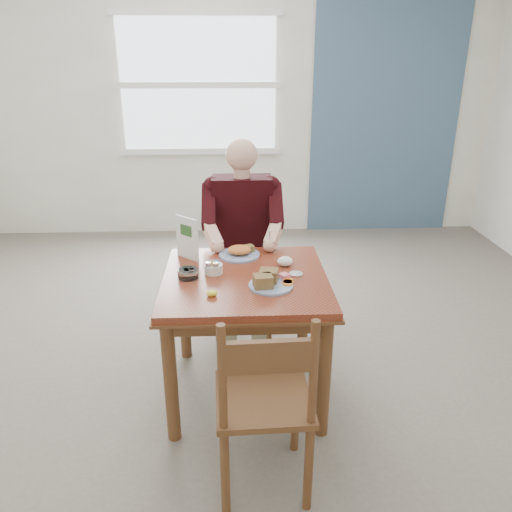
{
  "coord_description": "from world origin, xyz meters",
  "views": [
    {
      "loc": [
        -0.06,
        -2.5,
        1.88
      ],
      "look_at": [
        0.06,
        0.0,
        0.87
      ],
      "focal_mm": 35.0,
      "sensor_mm": 36.0,
      "label": 1
    }
  ],
  "objects_px": {
    "chair_near": "(264,403)",
    "diner": "(242,226)",
    "near_plate": "(269,281)",
    "chair_far": "(243,266)",
    "far_plate": "(240,252)",
    "table": "(245,295)"
  },
  "relations": [
    {
      "from": "diner",
      "to": "near_plate",
      "type": "height_order",
      "value": "diner"
    },
    {
      "from": "far_plate",
      "to": "diner",
      "type": "bearing_deg",
      "value": 86.66
    },
    {
      "from": "far_plate",
      "to": "table",
      "type": "bearing_deg",
      "value": -85.71
    },
    {
      "from": "chair_near",
      "to": "near_plate",
      "type": "xyz_separation_m",
      "value": [
        0.06,
        0.61,
        0.3
      ]
    },
    {
      "from": "chair_near",
      "to": "far_plate",
      "type": "height_order",
      "value": "chair_near"
    },
    {
      "from": "chair_near",
      "to": "far_plate",
      "type": "xyz_separation_m",
      "value": [
        -0.08,
        1.04,
        0.3
      ]
    },
    {
      "from": "diner",
      "to": "far_plate",
      "type": "relative_size",
      "value": 4.27
    },
    {
      "from": "diner",
      "to": "far_plate",
      "type": "height_order",
      "value": "diner"
    },
    {
      "from": "table",
      "to": "far_plate",
      "type": "distance_m",
      "value": 0.34
    },
    {
      "from": "diner",
      "to": "far_plate",
      "type": "distance_m",
      "value": 0.4
    },
    {
      "from": "chair_far",
      "to": "chair_near",
      "type": "xyz_separation_m",
      "value": [
        0.06,
        -1.53,
        0.0
      ]
    },
    {
      "from": "table",
      "to": "diner",
      "type": "relative_size",
      "value": 0.66
    },
    {
      "from": "chair_far",
      "to": "table",
      "type": "bearing_deg",
      "value": -90.0
    },
    {
      "from": "chair_far",
      "to": "diner",
      "type": "xyz_separation_m",
      "value": [
        0.0,
        -0.09,
        0.33
      ]
    },
    {
      "from": "chair_far",
      "to": "near_plate",
      "type": "bearing_deg",
      "value": -82.49
    },
    {
      "from": "chair_far",
      "to": "chair_near",
      "type": "bearing_deg",
      "value": -87.71
    },
    {
      "from": "chair_near",
      "to": "diner",
      "type": "relative_size",
      "value": 0.69
    },
    {
      "from": "table",
      "to": "near_plate",
      "type": "distance_m",
      "value": 0.23
    },
    {
      "from": "chair_far",
      "to": "diner",
      "type": "distance_m",
      "value": 0.34
    },
    {
      "from": "chair_near",
      "to": "chair_far",
      "type": "bearing_deg",
      "value": 92.29
    },
    {
      "from": "near_plate",
      "to": "diner",
      "type": "bearing_deg",
      "value": 98.31
    },
    {
      "from": "chair_far",
      "to": "diner",
      "type": "height_order",
      "value": "diner"
    }
  ]
}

